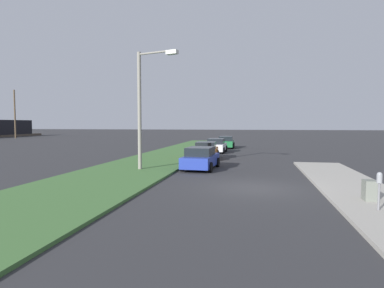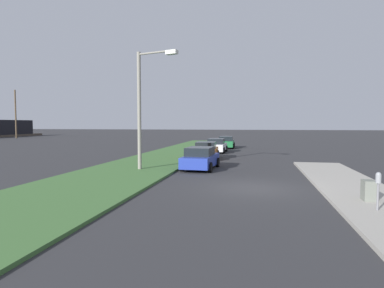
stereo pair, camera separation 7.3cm
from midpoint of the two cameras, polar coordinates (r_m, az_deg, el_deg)
name	(u,v)px [view 2 (the right image)]	position (r m, az deg, el deg)	size (l,w,h in m)	color
ground	(253,188)	(15.58, 10.78, -7.62)	(300.00, 300.00, 0.00)	#2D2D30
grass_median	(157,160)	(26.65, -6.04, -2.80)	(60.00, 6.00, 0.12)	#3D6633
sidewalk_curb	(373,201)	(14.30, 29.27, -8.74)	(24.00, 3.20, 0.14)	#9E998E
parked_car_blue	(200,158)	(21.53, 1.59, -2.54)	(4.39, 2.19, 1.47)	#23389E
parked_car_orange	(206,151)	(27.77, 2.58, -1.17)	(4.39, 2.19, 1.47)	orange
parked_car_white	(216,146)	(34.17, 4.38, -0.29)	(4.31, 2.05, 1.47)	silver
parked_car_green	(226,142)	(40.48, 6.09, 0.31)	(4.35, 2.11, 1.47)	#1E6B38
parking_meter	(378,183)	(12.42, 30.05, -5.98)	(0.18, 0.18, 1.42)	slate
utility_box	(368,192)	(13.93, 28.70, -7.45)	(0.55, 0.40, 0.90)	slate
streetlight	(144,102)	(20.73, -8.37, 7.35)	(1.02, 2.82, 7.50)	gray
distant_utility_pole	(16,114)	(76.63, -28.55, 4.63)	(0.30, 0.30, 10.00)	brown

